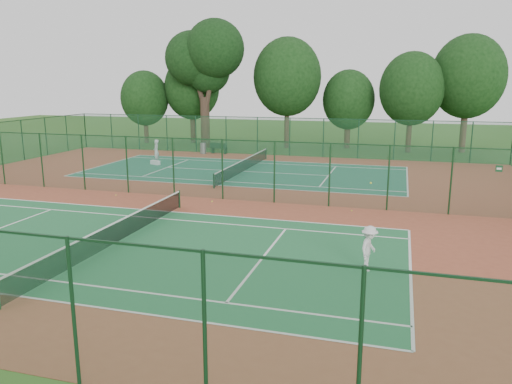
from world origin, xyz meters
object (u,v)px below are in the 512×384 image
Objects in this scene: player_near at (369,248)px; player_far at (156,151)px; bench at (219,148)px; big_tree at (205,58)px; kit_bag at (155,162)px; trash_bin at (203,148)px.

player_far reaches higher than player_near.
bench is 9.97m from big_tree.
bench is 1.90× the size of kit_bag.
player_near is 0.13× the size of big_tree.
kit_bag is (-2.81, -7.43, -0.36)m from bench.
big_tree is at bearing 107.50° from trash_bin.
big_tree reaches higher than bench.
bench reaches higher than kit_bag.
player_near is at bearing -51.98° from bench.
player_near reaches higher than kit_bag.
kit_bag is 0.07× the size of big_tree.
trash_bin is at bearing 102.70° from kit_bag.
kit_bag is at bearing 58.25° from player_near.
big_tree is at bearing 114.44° from kit_bag.
bench is at bearing 93.20° from kit_bag.
player_near reaches higher than trash_bin.
bench is at bearing -56.00° from big_tree.
trash_bin is 1.12× the size of kit_bag.
player_near is at bearing -56.95° from trash_bin.
big_tree is (-18.51, 30.89, 8.20)m from player_near.
player_far is 1.19m from kit_bag.
kit_bag is at bearing 5.22° from player_far.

